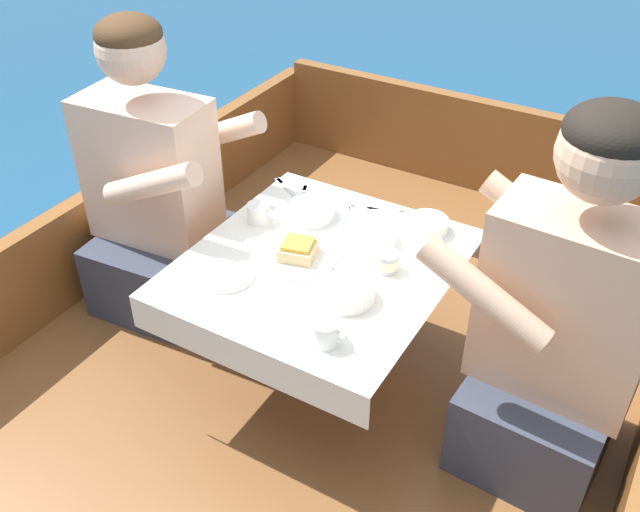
% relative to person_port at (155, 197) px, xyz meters
% --- Properties ---
extents(ground_plane, '(60.00, 60.00, 0.00)m').
position_rel_person_port_xyz_m(ground_plane, '(0.65, -0.10, -0.70)').
color(ground_plane, navy).
extents(boat_deck, '(1.93, 2.80, 0.30)m').
position_rel_person_port_xyz_m(boat_deck, '(0.65, -0.10, -0.55)').
color(boat_deck, brown).
rests_on(boat_deck, ground_plane).
extents(gunwale_port, '(0.06, 2.80, 0.35)m').
position_rel_person_port_xyz_m(gunwale_port, '(-0.28, -0.10, -0.22)').
color(gunwale_port, brown).
rests_on(gunwale_port, boat_deck).
extents(bow_coaming, '(1.81, 0.06, 0.40)m').
position_rel_person_port_xyz_m(bow_coaming, '(0.65, 1.27, -0.20)').
color(bow_coaming, brown).
rests_on(bow_coaming, boat_deck).
extents(cockpit_table, '(0.71, 0.77, 0.42)m').
position_rel_person_port_xyz_m(cockpit_table, '(0.65, -0.06, -0.02)').
color(cockpit_table, '#B2B2B7').
rests_on(cockpit_table, boat_deck).
extents(person_port, '(0.55, 0.48, 0.99)m').
position_rel_person_port_xyz_m(person_port, '(0.00, 0.00, 0.00)').
color(person_port, '#333847').
rests_on(person_port, boat_deck).
extents(person_starboard, '(0.54, 0.46, 1.02)m').
position_rel_person_port_xyz_m(person_starboard, '(1.31, -0.01, 0.02)').
color(person_starboard, '#333847').
rests_on(person_starboard, boat_deck).
extents(plate_sandwich, '(0.22, 0.22, 0.01)m').
position_rel_person_port_xyz_m(plate_sandwich, '(0.59, -0.08, 0.03)').
color(plate_sandwich, white).
rests_on(plate_sandwich, cockpit_table).
extents(plate_bread, '(0.15, 0.15, 0.01)m').
position_rel_person_port_xyz_m(plate_bread, '(0.47, -0.25, 0.03)').
color(plate_bread, white).
rests_on(plate_bread, cockpit_table).
extents(sandwich, '(0.12, 0.12, 0.05)m').
position_rel_person_port_xyz_m(sandwich, '(0.59, -0.08, 0.05)').
color(sandwich, '#E0BC7F').
rests_on(sandwich, plate_sandwich).
extents(bowl_port_near, '(0.14, 0.14, 0.04)m').
position_rel_person_port_xyz_m(bowl_port_near, '(0.74, 0.10, 0.04)').
color(bowl_port_near, white).
rests_on(bowl_port_near, cockpit_table).
extents(bowl_starboard_near, '(0.12, 0.12, 0.04)m').
position_rel_person_port_xyz_m(bowl_starboard_near, '(0.85, 0.24, 0.04)').
color(bowl_starboard_near, white).
rests_on(bowl_starboard_near, cockpit_table).
extents(bowl_center_far, '(0.14, 0.14, 0.04)m').
position_rel_person_port_xyz_m(bowl_center_far, '(0.51, 0.13, 0.04)').
color(bowl_center_far, white).
rests_on(bowl_center_far, cockpit_table).
extents(bowl_port_far, '(0.15, 0.15, 0.04)m').
position_rel_person_port_xyz_m(bowl_port_far, '(0.80, -0.16, 0.04)').
color(bowl_port_far, white).
rests_on(bowl_port_far, cockpit_table).
extents(coffee_cup_port, '(0.09, 0.06, 0.06)m').
position_rel_person_port_xyz_m(coffee_cup_port, '(0.91, 0.11, 0.05)').
color(coffee_cup_port, white).
rests_on(coffee_cup_port, cockpit_table).
extents(coffee_cup_starboard, '(0.10, 0.07, 0.06)m').
position_rel_person_port_xyz_m(coffee_cup_starboard, '(0.39, 0.03, 0.05)').
color(coffee_cup_starboard, white).
rests_on(coffee_cup_starboard, cockpit_table).
extents(coffee_cup_center, '(0.10, 0.07, 0.06)m').
position_rel_person_port_xyz_m(coffee_cup_center, '(0.83, -0.33, 0.05)').
color(coffee_cup_center, white).
rests_on(coffee_cup_center, cockpit_table).
extents(tin_can, '(0.07, 0.07, 0.05)m').
position_rel_person_port_xyz_m(tin_can, '(0.83, 0.00, 0.05)').
color(tin_can, silver).
rests_on(tin_can, cockpit_table).
extents(utensil_spoon_center, '(0.16, 0.09, 0.01)m').
position_rel_person_port_xyz_m(utensil_spoon_center, '(0.69, 0.28, 0.02)').
color(utensil_spoon_center, silver).
rests_on(utensil_spoon_center, cockpit_table).
extents(utensil_spoon_starboard, '(0.17, 0.05, 0.01)m').
position_rel_person_port_xyz_m(utensil_spoon_starboard, '(0.70, -0.06, 0.02)').
color(utensil_spoon_starboard, silver).
rests_on(utensil_spoon_starboard, cockpit_table).
extents(utensil_fork_starboard, '(0.16, 0.10, 0.00)m').
position_rel_person_port_xyz_m(utensil_fork_starboard, '(0.36, 0.23, 0.02)').
color(utensil_fork_starboard, silver).
rests_on(utensil_fork_starboard, cockpit_table).
extents(utensil_knife_starboard, '(0.17, 0.04, 0.00)m').
position_rel_person_port_xyz_m(utensil_knife_starboard, '(0.72, 0.27, 0.02)').
color(utensil_knife_starboard, silver).
rests_on(utensil_knife_starboard, cockpit_table).
extents(utensil_spoon_port, '(0.06, 0.17, 0.01)m').
position_rel_person_port_xyz_m(utensil_spoon_port, '(0.59, 0.21, 0.02)').
color(utensil_spoon_port, silver).
rests_on(utensil_spoon_port, cockpit_table).
extents(utensil_fork_port, '(0.08, 0.17, 0.00)m').
position_rel_person_port_xyz_m(utensil_fork_port, '(0.43, 0.21, 0.02)').
color(utensil_fork_port, silver).
rests_on(utensil_fork_port, cockpit_table).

